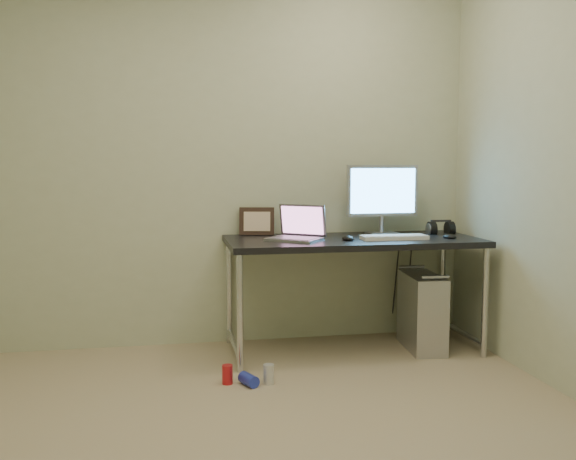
# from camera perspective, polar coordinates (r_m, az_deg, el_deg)

# --- Properties ---
(floor) EXTENTS (3.50, 3.50, 0.00)m
(floor) POSITION_cam_1_polar(r_m,az_deg,el_deg) (2.93, -3.27, -19.12)
(floor) COLOR tan
(floor) RESTS_ON ground
(wall_back) EXTENTS (3.50, 0.02, 2.50)m
(wall_back) POSITION_cam_1_polar(r_m,az_deg,el_deg) (4.39, -6.41, 6.06)
(wall_back) COLOR beige
(wall_back) RESTS_ON ground
(desk) EXTENTS (1.65, 0.72, 0.75)m
(desk) POSITION_cam_1_polar(r_m,az_deg,el_deg) (4.23, 5.76, -1.75)
(desk) COLOR black
(desk) RESTS_ON ground
(tower_computer) EXTENTS (0.25, 0.50, 0.53)m
(tower_computer) POSITION_cam_1_polar(r_m,az_deg,el_deg) (4.41, 11.82, -7.11)
(tower_computer) COLOR #ABAAAF
(tower_computer) RESTS_ON ground
(cable_a) EXTENTS (0.01, 0.16, 0.69)m
(cable_a) POSITION_cam_1_polar(r_m,az_deg,el_deg) (4.70, 9.56, -4.41)
(cable_a) COLOR black
(cable_a) RESTS_ON ground
(cable_b) EXTENTS (0.02, 0.11, 0.71)m
(cable_b) POSITION_cam_1_polar(r_m,az_deg,el_deg) (4.72, 10.66, -4.64)
(cable_b) COLOR black
(cable_b) RESTS_ON ground
(can_red) EXTENTS (0.08, 0.08, 0.11)m
(can_red) POSITION_cam_1_polar(r_m,az_deg,el_deg) (3.72, -5.41, -12.67)
(can_red) COLOR red
(can_red) RESTS_ON ground
(can_white) EXTENTS (0.06, 0.06, 0.11)m
(can_white) POSITION_cam_1_polar(r_m,az_deg,el_deg) (3.70, -1.73, -12.69)
(can_white) COLOR silver
(can_white) RESTS_ON ground
(can_blue) EXTENTS (0.11, 0.14, 0.07)m
(can_blue) POSITION_cam_1_polar(r_m,az_deg,el_deg) (3.69, -3.51, -13.14)
(can_blue) COLOR #2838C7
(can_blue) RESTS_ON ground
(laptop) EXTENTS (0.42, 0.41, 0.22)m
(laptop) POSITION_cam_1_polar(r_m,az_deg,el_deg) (4.11, 0.85, -0.15)
(laptop) COLOR #9FA0A7
(laptop) RESTS_ON desk
(monitor) EXTENTS (0.51, 0.16, 0.48)m
(monitor) POSITION_cam_1_polar(r_m,az_deg,el_deg) (4.46, 8.39, 3.19)
(monitor) COLOR #9FA0A7
(monitor) RESTS_ON desk
(keyboard) EXTENTS (0.43, 0.14, 0.03)m
(keyboard) POSITION_cam_1_polar(r_m,az_deg,el_deg) (4.20, 9.41, -0.64)
(keyboard) COLOR white
(keyboard) RESTS_ON desk
(mouse_right) EXTENTS (0.09, 0.12, 0.04)m
(mouse_right) POSITION_cam_1_polar(r_m,az_deg,el_deg) (4.32, 14.18, -0.48)
(mouse_right) COLOR black
(mouse_right) RESTS_ON desk
(mouse_left) EXTENTS (0.08, 0.12, 0.04)m
(mouse_left) POSITION_cam_1_polar(r_m,az_deg,el_deg) (4.11, 5.35, -0.63)
(mouse_left) COLOR black
(mouse_left) RESTS_ON desk
(headphones) EXTENTS (0.18, 0.11, 0.12)m
(headphones) POSITION_cam_1_polar(r_m,az_deg,el_deg) (4.58, 13.42, 0.08)
(headphones) COLOR black
(headphones) RESTS_ON desk
(picture_frame) EXTENTS (0.25, 0.11, 0.19)m
(picture_frame) POSITION_cam_1_polar(r_m,az_deg,el_deg) (4.38, -2.80, 0.78)
(picture_frame) COLOR black
(picture_frame) RESTS_ON desk
(webcam) EXTENTS (0.05, 0.04, 0.13)m
(webcam) POSITION_cam_1_polar(r_m,az_deg,el_deg) (4.40, 0.09, 0.82)
(webcam) COLOR silver
(webcam) RESTS_ON desk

